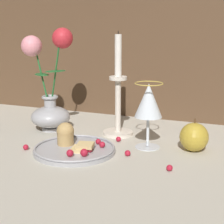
# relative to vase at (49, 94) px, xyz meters

# --- Properties ---
(ground_plane) EXTENTS (2.40, 2.40, 0.00)m
(ground_plane) POSITION_rel_vase_xyz_m (0.21, -0.08, -0.12)
(ground_plane) COLOR #B7B2A3
(ground_plane) RESTS_ON ground
(vase) EXTENTS (0.15, 0.12, 0.32)m
(vase) POSITION_rel_vase_xyz_m (0.00, 0.00, 0.00)
(vase) COLOR #A3A3A8
(vase) RESTS_ON ground_plane
(plate_with_pastries) EXTENTS (0.22, 0.22, 0.07)m
(plate_with_pastries) POSITION_rel_vase_xyz_m (0.16, -0.15, -0.10)
(plate_with_pastries) COLOR #A3A3A8
(plate_with_pastries) RESTS_ON ground_plane
(wine_glass) EXTENTS (0.08, 0.08, 0.18)m
(wine_glass) POSITION_rel_vase_xyz_m (0.33, -0.05, 0.01)
(wine_glass) COLOR silver
(wine_glass) RESTS_ON ground_plane
(candlestick) EXTENTS (0.09, 0.09, 0.31)m
(candlestick) POSITION_rel_vase_xyz_m (0.22, 0.03, -0.01)
(candlestick) COLOR silver
(candlestick) RESTS_ON ground_plane
(apple_beside_vase) EXTENTS (0.08, 0.08, 0.09)m
(apple_beside_vase) POSITION_rel_vase_xyz_m (0.46, -0.03, -0.08)
(apple_beside_vase) COLOR #B2932D
(apple_beside_vase) RESTS_ON ground_plane
(berry_near_plate) EXTENTS (0.02, 0.02, 0.02)m
(berry_near_plate) POSITION_rel_vase_xyz_m (0.43, -0.19, -0.11)
(berry_near_plate) COLOR #AD192D
(berry_near_plate) RESTS_ON ground_plane
(berry_front_center) EXTENTS (0.02, 0.02, 0.02)m
(berry_front_center) POSITION_rel_vase_xyz_m (0.31, -0.13, -0.11)
(berry_front_center) COLOR #AD192D
(berry_front_center) RESTS_ON ground_plane
(berry_by_glass_stem) EXTENTS (0.02, 0.02, 0.02)m
(berry_by_glass_stem) POSITION_rel_vase_xyz_m (0.03, -0.19, -0.11)
(berry_by_glass_stem) COLOR #AD192D
(berry_by_glass_stem) RESTS_ON ground_plane
(berry_under_candlestick) EXTENTS (0.01, 0.01, 0.01)m
(berry_under_candlestick) POSITION_rel_vase_xyz_m (0.24, -0.03, -0.11)
(berry_under_candlestick) COLOR #AD192D
(berry_under_candlestick) RESTS_ON ground_plane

